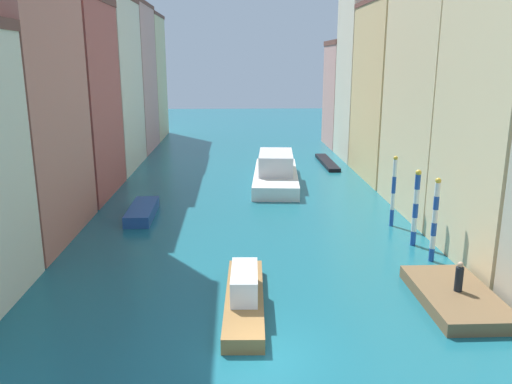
% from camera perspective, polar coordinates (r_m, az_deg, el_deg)
% --- Properties ---
extents(ground_plane, '(154.00, 154.00, 0.00)m').
position_cam_1_polar(ground_plane, '(42.78, -1.09, -0.07)').
color(ground_plane, '#196070').
extents(building_left_2, '(7.19, 10.08, 15.68)m').
position_cam_1_polar(building_left_2, '(43.95, -20.67, 9.79)').
color(building_left_2, '#B25147').
rests_on(building_left_2, ground).
extents(building_left_3, '(7.19, 11.28, 16.92)m').
position_cam_1_polar(building_left_3, '(54.23, -17.22, 11.43)').
color(building_left_3, beige).
rests_on(building_left_3, ground).
extents(building_left_4, '(7.19, 10.49, 17.27)m').
position_cam_1_polar(building_left_4, '(65.01, -14.77, 12.15)').
color(building_left_4, tan).
rests_on(building_left_4, ground).
extents(building_left_5, '(7.19, 9.82, 16.86)m').
position_cam_1_polar(building_left_5, '(75.05, -13.11, 12.33)').
color(building_left_5, beige).
rests_on(building_left_5, ground).
extents(building_right_2, '(7.19, 10.83, 19.26)m').
position_cam_1_polar(building_right_2, '(38.99, 21.34, 11.90)').
color(building_right_2, beige).
rests_on(building_right_2, ground).
extents(building_right_3, '(7.19, 10.95, 15.99)m').
position_cam_1_polar(building_right_3, '(49.49, 16.02, 10.75)').
color(building_right_3, '#DBB77A').
rests_on(building_right_3, ground).
extents(building_right_4, '(7.19, 8.42, 18.26)m').
position_cam_1_polar(building_right_4, '(58.87, 13.08, 12.54)').
color(building_right_4, beige).
rests_on(building_right_4, ground).
extents(building_right_5, '(7.19, 8.34, 13.10)m').
position_cam_1_polar(building_right_5, '(67.25, 11.03, 10.63)').
color(building_right_5, tan).
rests_on(building_right_5, ground).
extents(waterfront_dock, '(3.23, 6.02, 0.60)m').
position_cam_1_polar(waterfront_dock, '(25.43, 21.30, -10.79)').
color(waterfront_dock, brown).
rests_on(waterfront_dock, ground).
extents(person_on_dock, '(0.36, 0.36, 1.40)m').
position_cam_1_polar(person_on_dock, '(25.07, 21.64, -8.83)').
color(person_on_dock, black).
rests_on(person_on_dock, waterfront_dock).
extents(mooring_pole_0, '(0.31, 0.31, 4.69)m').
position_cam_1_polar(mooring_pole_0, '(29.30, 19.25, -2.88)').
color(mooring_pole_0, '#1E479E').
rests_on(mooring_pole_0, ground).
extents(mooring_pole_1, '(0.34, 0.34, 4.60)m').
position_cam_1_polar(mooring_pole_1, '(31.51, 17.32, -1.62)').
color(mooring_pole_1, '#1E479E').
rests_on(mooring_pole_1, ground).
extents(mooring_pole_2, '(0.29, 0.29, 4.73)m').
position_cam_1_polar(mooring_pole_2, '(34.82, 15.03, 0.14)').
color(mooring_pole_2, '#1E479E').
rests_on(mooring_pole_2, ground).
extents(vaporetto_white, '(4.73, 12.58, 2.82)m').
position_cam_1_polar(vaporetto_white, '(45.72, 2.21, 2.23)').
color(vaporetto_white, white).
rests_on(vaporetto_white, ground).
extents(gondola_black, '(1.25, 8.61, 0.36)m').
position_cam_1_polar(gondola_black, '(55.20, 7.90, 3.29)').
color(gondola_black, black).
rests_on(gondola_black, ground).
extents(motorboat_0, '(1.79, 5.61, 0.76)m').
position_cam_1_polar(motorboat_0, '(37.05, -12.52, -2.11)').
color(motorboat_0, '#234C93').
rests_on(motorboat_0, ground).
extents(motorboat_1, '(1.94, 7.84, 1.77)m').
position_cam_1_polar(motorboat_1, '(23.26, -1.29, -11.32)').
color(motorboat_1, olive).
rests_on(motorboat_1, ground).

